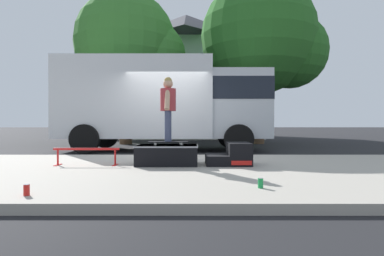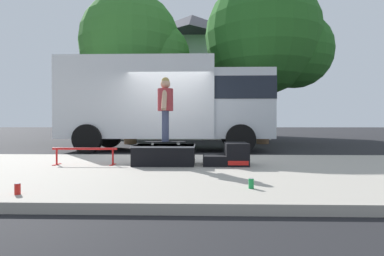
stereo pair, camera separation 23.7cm
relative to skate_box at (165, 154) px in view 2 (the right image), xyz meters
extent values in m
plane|color=black|center=(-0.27, 2.47, -0.33)|extent=(140.00, 140.00, 0.00)
cube|color=#A8A093|center=(-0.27, -0.53, -0.27)|extent=(50.00, 5.00, 0.12)
cube|color=black|center=(0.00, 0.00, -0.01)|extent=(1.17, 0.76, 0.38)
cube|color=gray|center=(0.00, 0.00, 0.16)|extent=(1.19, 0.78, 0.03)
cube|color=black|center=(0.97, 0.00, -0.11)|extent=(0.43, 0.71, 0.19)
cube|color=black|center=(1.39, 0.00, 0.01)|extent=(0.43, 0.71, 0.43)
cube|color=red|center=(1.39, -0.36, -0.13)|extent=(0.38, 0.01, 0.08)
cylinder|color=red|center=(-1.54, -0.08, 0.11)|extent=(1.26, 0.04, 0.04)
cylinder|color=red|center=(-2.10, -0.08, -0.05)|extent=(0.04, 0.04, 0.31)
cube|color=red|center=(-2.10, -0.08, -0.20)|extent=(0.06, 0.28, 0.01)
cylinder|color=red|center=(-0.99, -0.08, -0.05)|extent=(0.04, 0.04, 0.31)
cube|color=red|center=(-0.99, -0.08, -0.20)|extent=(0.06, 0.28, 0.01)
cube|color=black|center=(0.02, 0.00, 0.24)|extent=(0.80, 0.30, 0.02)
cylinder|color=silver|center=(0.25, 0.13, 0.20)|extent=(0.06, 0.04, 0.05)
cylinder|color=silver|center=(0.28, -0.05, 0.20)|extent=(0.06, 0.04, 0.05)
cylinder|color=silver|center=(-0.24, 0.06, 0.20)|extent=(0.06, 0.04, 0.05)
cylinder|color=silver|center=(-0.22, -0.12, 0.20)|extent=(0.06, 0.04, 0.05)
cylinder|color=#3F4766|center=(0.02, 0.08, 0.54)|extent=(0.12, 0.12, 0.60)
cylinder|color=#3F4766|center=(0.02, -0.07, 0.54)|extent=(0.12, 0.12, 0.60)
cylinder|color=#A53338|center=(0.02, 0.00, 1.06)|extent=(0.30, 0.30, 0.43)
cylinder|color=tan|center=(0.02, 0.19, 1.05)|extent=(0.09, 0.26, 0.41)
cylinder|color=tan|center=(0.02, -0.19, 1.05)|extent=(0.09, 0.26, 0.41)
sphere|color=tan|center=(0.02, 0.00, 1.37)|extent=(0.19, 0.19, 0.19)
sphere|color=tan|center=(0.02, 0.00, 1.42)|extent=(0.16, 0.16, 0.16)
cylinder|color=red|center=(-1.36, -2.66, -0.14)|extent=(0.07, 0.07, 0.12)
cylinder|color=silver|center=(-1.36, -2.66, -0.08)|extent=(0.06, 0.06, 0.00)
cylinder|color=#198C3F|center=(1.33, -2.25, -0.14)|extent=(0.07, 0.07, 0.12)
cylinder|color=silver|center=(1.33, -2.25, -0.08)|extent=(0.06, 0.06, 0.00)
cube|color=silver|center=(-1.39, 4.67, 1.42)|extent=(5.00, 2.35, 2.60)
cube|color=silver|center=(2.06, 4.67, 1.22)|extent=(1.90, 2.16, 2.20)
cube|color=black|center=(2.06, 4.67, 1.71)|extent=(1.92, 2.19, 0.70)
cylinder|color=black|center=(1.91, 5.85, 0.12)|extent=(0.90, 0.28, 0.90)
cylinder|color=black|center=(1.91, 3.50, 0.12)|extent=(0.90, 0.28, 0.90)
cylinder|color=black|center=(-2.78, 5.85, 0.12)|extent=(0.90, 0.28, 0.90)
cylinder|color=black|center=(-2.78, 3.50, 0.12)|extent=(0.90, 0.28, 0.90)
cylinder|color=brown|center=(-2.48, 8.04, 1.22)|extent=(0.56, 0.56, 3.08)
sphere|color=#387A2D|center=(-2.48, 8.04, 4.21)|extent=(4.46, 4.46, 4.46)
sphere|color=#387A2D|center=(-1.25, 8.04, 3.65)|extent=(2.90, 2.90, 2.90)
cylinder|color=brown|center=(3.50, 8.31, 1.26)|extent=(0.56, 0.56, 3.17)
sphere|color=#286623|center=(3.50, 8.31, 4.53)|extent=(5.20, 5.20, 5.20)
sphere|color=#286623|center=(4.93, 8.31, 3.88)|extent=(3.38, 3.38, 3.38)
cube|color=silver|center=(0.08, 15.79, 2.67)|extent=(9.00, 7.50, 6.00)
cube|color=#B2ADA3|center=(0.08, 11.79, 1.07)|extent=(9.00, 0.50, 2.80)
pyramid|color=#38383F|center=(0.08, 15.79, 6.87)|extent=(9.54, 7.95, 2.40)
camera|label=1|loc=(0.48, -6.19, 0.60)|focal=29.81mm
camera|label=2|loc=(0.72, -6.18, 0.60)|focal=29.81mm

